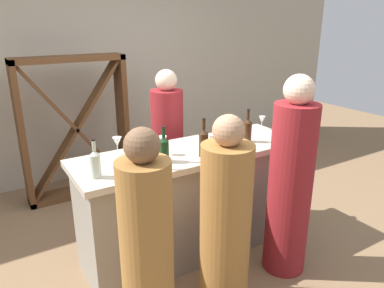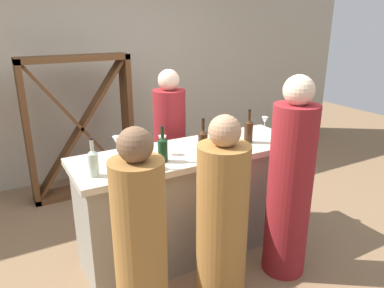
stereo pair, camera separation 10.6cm
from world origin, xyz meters
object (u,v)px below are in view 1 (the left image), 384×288
at_px(wine_bottle_leftmost_clear_pale, 95,163).
at_px(wine_bottle_rightmost_amber_brown, 247,130).
at_px(person_right_guest, 147,254).
at_px(wine_rack, 76,128).
at_px(wine_glass_near_right, 262,120).
at_px(person_left_guest, 290,185).
at_px(wine_bottle_second_left_clear_pale, 143,155).
at_px(wine_bottle_second_right_amber_brown, 204,142).
at_px(person_center_guest, 225,224).
at_px(wine_bottle_center_dark_green, 164,149).
at_px(wine_glass_near_center, 163,142).
at_px(wine_glass_far_left, 117,142).
at_px(person_server_behind, 168,151).
at_px(wine_glass_near_left, 213,139).

relative_size(wine_bottle_leftmost_clear_pale, wine_bottle_rightmost_amber_brown, 0.93).
bearing_deg(person_right_guest, wine_rack, 10.77).
distance_m(wine_rack, wine_glass_near_right, 2.09).
xyz_separation_m(wine_rack, person_left_guest, (1.07, -2.27, -0.05)).
relative_size(wine_bottle_second_left_clear_pale, wine_bottle_second_right_amber_brown, 0.94).
relative_size(wine_bottle_second_left_clear_pale, person_left_guest, 0.18).
bearing_deg(wine_bottle_leftmost_clear_pale, wine_glass_near_right, 9.45).
bearing_deg(person_center_guest, wine_bottle_rightmost_amber_brown, -57.83).
bearing_deg(person_right_guest, person_left_guest, -68.34).
bearing_deg(wine_rack, wine_bottle_center_dark_green, -82.94).
bearing_deg(wine_glass_near_center, person_center_guest, -81.21).
height_order(wine_glass_far_left, person_server_behind, person_server_behind).
height_order(wine_bottle_leftmost_clear_pale, wine_glass_near_left, wine_bottle_leftmost_clear_pale).
bearing_deg(wine_rack, wine_bottle_second_left_clear_pale, -89.21).
height_order(wine_bottle_second_left_clear_pale, wine_glass_near_right, wine_bottle_second_left_clear_pale).
relative_size(wine_bottle_second_right_amber_brown, wine_glass_near_right, 2.39).
distance_m(wine_glass_far_left, person_server_behind, 0.88).
relative_size(wine_glass_near_center, person_left_guest, 0.10).
height_order(wine_glass_near_left, person_server_behind, person_server_behind).
height_order(wine_glass_near_right, person_right_guest, person_right_guest).
height_order(wine_rack, wine_glass_far_left, wine_rack).
xyz_separation_m(wine_rack, person_center_guest, (0.39, -2.33, -0.15)).
distance_m(wine_bottle_center_dark_green, wine_glass_near_left, 0.46).
bearing_deg(wine_bottle_leftmost_clear_pale, wine_rack, 80.16).
bearing_deg(wine_bottle_leftmost_clear_pale, wine_glass_far_left, 51.01).
height_order(wine_bottle_second_right_amber_brown, wine_glass_near_center, wine_bottle_second_right_amber_brown).
bearing_deg(wine_bottle_second_left_clear_pale, wine_bottle_rightmost_amber_brown, 5.16).
xyz_separation_m(wine_bottle_rightmost_amber_brown, person_right_guest, (-1.29, -0.67, -0.39)).
xyz_separation_m(wine_bottle_center_dark_green, person_center_guest, (0.17, -0.56, -0.41)).
xyz_separation_m(person_left_guest, person_center_guest, (-0.67, -0.07, -0.10)).
distance_m(wine_bottle_second_right_amber_brown, wine_glass_near_center, 0.33).
height_order(wine_bottle_second_left_clear_pale, wine_glass_near_left, wine_bottle_second_left_clear_pale).
xyz_separation_m(wine_glass_near_left, person_center_guest, (-0.28, -0.58, -0.40)).
height_order(wine_bottle_center_dark_green, wine_glass_far_left, wine_bottle_center_dark_green).
distance_m(wine_bottle_leftmost_clear_pale, person_right_guest, 0.72).
xyz_separation_m(wine_glass_near_center, wine_glass_far_left, (-0.31, 0.20, -0.00)).
xyz_separation_m(wine_glass_near_right, person_right_guest, (-1.66, -0.90, -0.37)).
relative_size(wine_bottle_rightmost_amber_brown, wine_glass_near_center, 1.89).
xyz_separation_m(wine_bottle_second_left_clear_pale, wine_glass_far_left, (-0.05, 0.39, -0.01)).
bearing_deg(wine_glass_near_right, wine_rack, 133.91).
bearing_deg(wine_bottle_rightmost_amber_brown, wine_bottle_second_left_clear_pale, -174.84).
relative_size(wine_bottle_second_right_amber_brown, person_server_behind, 0.20).
distance_m(wine_bottle_rightmost_amber_brown, wine_glass_near_right, 0.44).
xyz_separation_m(wine_bottle_second_right_amber_brown, person_server_behind, (0.11, 0.83, -0.36)).
xyz_separation_m(wine_rack, wine_bottle_second_left_clear_pale, (0.03, -1.82, 0.26)).
bearing_deg(person_right_guest, wine_glass_near_left, -38.48).
distance_m(wine_glass_near_left, wine_glass_near_center, 0.41).
distance_m(wine_bottle_center_dark_green, wine_glass_near_center, 0.16).
height_order(wine_bottle_second_left_clear_pale, wine_glass_near_center, wine_bottle_second_left_clear_pale).
relative_size(person_left_guest, person_right_guest, 1.11).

